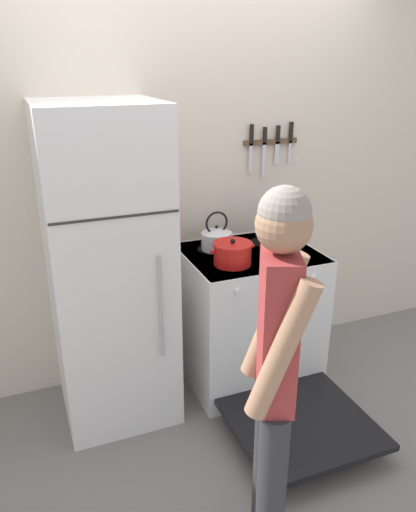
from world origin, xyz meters
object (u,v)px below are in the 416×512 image
at_px(stove_range, 251,319).
at_px(tea_kettle, 217,238).
at_px(dutch_oven_pot, 233,254).
at_px(person, 275,372).
at_px(refrigerator, 109,270).
at_px(utensil_jar, 269,231).

height_order(stove_range, tea_kettle, tea_kettle).
relative_size(dutch_oven_pot, person, 0.17).
distance_m(refrigerator, person, 1.28).
bearing_deg(stove_range, dutch_oven_pot, -151.99).
distance_m(refrigerator, stove_range, 0.99).
height_order(refrigerator, dutch_oven_pot, refrigerator).
relative_size(stove_range, utensil_jar, 5.59).
xyz_separation_m(tea_kettle, person, (-0.33, -1.35, -0.03)).
height_order(refrigerator, stove_range, refrigerator).
bearing_deg(utensil_jar, stove_range, -138.41).
xyz_separation_m(stove_range, tea_kettle, (-0.17, 0.17, 0.52)).
distance_m(refrigerator, dutch_oven_pot, 0.70).
height_order(stove_range, person, person).
relative_size(dutch_oven_pot, tea_kettle, 1.11).
height_order(stove_range, utensil_jar, utensil_jar).
bearing_deg(stove_range, refrigerator, 176.81).
xyz_separation_m(refrigerator, tea_kettle, (0.70, 0.12, 0.06)).
distance_m(stove_range, dutch_oven_pot, 0.55).
bearing_deg(person, stove_range, -0.64).
xyz_separation_m(dutch_oven_pot, tea_kettle, (0.01, 0.27, 0.01)).
distance_m(refrigerator, tea_kettle, 0.71).
height_order(refrigerator, tea_kettle, refrigerator).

